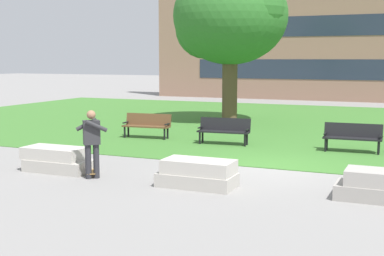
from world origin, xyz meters
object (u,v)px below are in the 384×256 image
(concrete_block_right, at_px, (383,186))
(skateboard, at_px, (91,172))
(concrete_block_center, at_px, (57,160))
(park_bench_near_right, at_px, (353,136))
(park_bench_far_left, at_px, (147,124))
(person_skateboarder, at_px, (92,140))
(concrete_block_left, at_px, (198,174))
(park_bench_near_left, at_px, (224,129))

(concrete_block_right, height_order, skateboard, concrete_block_right)
(concrete_block_center, distance_m, skateboard, 1.11)
(concrete_block_center, distance_m, park_bench_near_right, 9.14)
(concrete_block_center, relative_size, park_bench_near_right, 1.04)
(concrete_block_center, xyz_separation_m, park_bench_far_left, (-0.56, 6.13, 0.23))
(person_skateboarder, bearing_deg, concrete_block_left, 4.71)
(concrete_block_center, distance_m, concrete_block_left, 4.10)
(concrete_block_center, distance_m, concrete_block_right, 8.15)
(park_bench_near_left, xyz_separation_m, park_bench_near_right, (4.28, 0.16, 0.00))
(concrete_block_center, distance_m, person_skateboarder, 1.55)
(concrete_block_right, distance_m, park_bench_near_right, 5.91)
(person_skateboarder, height_order, skateboard, person_skateboarder)
(person_skateboarder, height_order, park_bench_near_left, person_skateboarder)
(skateboard, bearing_deg, park_bench_far_left, 104.98)
(park_bench_near_right, relative_size, park_bench_far_left, 0.99)
(park_bench_far_left, bearing_deg, park_bench_near_right, -0.68)
(person_skateboarder, bearing_deg, park_bench_far_left, 106.40)
(park_bench_near_left, height_order, park_bench_far_left, same)
(concrete_block_left, xyz_separation_m, person_skateboarder, (-2.75, -0.23, 0.67))
(concrete_block_right, height_order, park_bench_far_left, park_bench_far_left)
(skateboard, height_order, park_bench_near_left, park_bench_near_left)
(park_bench_near_right, bearing_deg, concrete_block_left, -114.07)
(concrete_block_right, height_order, park_bench_near_right, park_bench_near_right)
(concrete_block_right, distance_m, person_skateboarder, 6.86)
(person_skateboarder, bearing_deg, skateboard, 128.25)
(concrete_block_left, bearing_deg, park_bench_near_left, 104.16)
(concrete_block_right, xyz_separation_m, person_skateboarder, (-6.80, -0.64, 0.67))
(concrete_block_left, relative_size, park_bench_near_left, 0.98)
(park_bench_near_right, bearing_deg, park_bench_near_left, -177.91)
(concrete_block_left, height_order, concrete_block_right, same)
(park_bench_near_right, bearing_deg, park_bench_far_left, 179.32)
(person_skateboarder, distance_m, park_bench_far_left, 6.78)
(concrete_block_right, distance_m, skateboard, 7.07)
(skateboard, xyz_separation_m, park_bench_near_left, (1.50, 5.91, 0.45))
(concrete_block_center, bearing_deg, park_bench_far_left, 95.26)
(concrete_block_center, relative_size, concrete_block_left, 1.05)
(concrete_block_left, distance_m, skateboard, 3.02)
(concrete_block_left, height_order, park_bench_near_right, park_bench_near_right)
(concrete_block_center, height_order, skateboard, concrete_block_center)
(concrete_block_center, bearing_deg, concrete_block_right, 1.93)
(concrete_block_center, relative_size, park_bench_near_left, 1.03)
(concrete_block_center, height_order, park_bench_far_left, park_bench_far_left)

